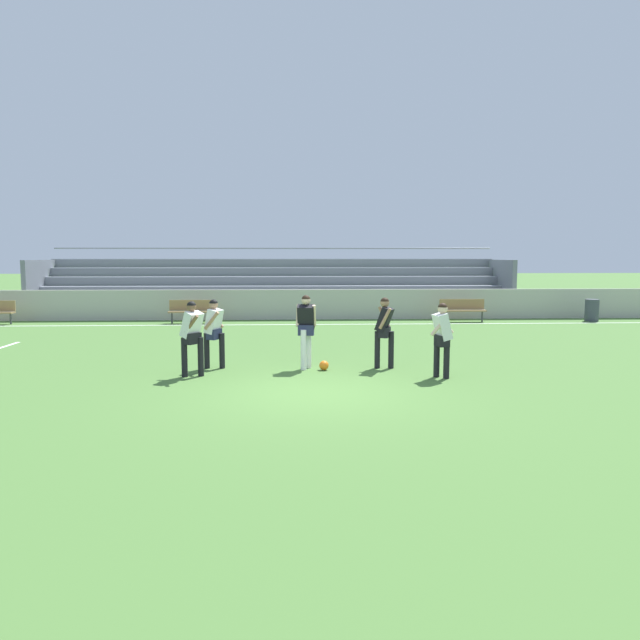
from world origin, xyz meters
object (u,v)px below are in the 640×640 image
object	(u,v)px
bench_far_right	(192,309)
player_dark_dropping_back	(306,325)
player_dark_pressing_high	(384,326)
bleacher_stand	(275,284)
soccer_ball	(324,365)
trash_bin	(592,310)
player_white_deep_cover	(214,328)
bench_near_wall_gap	(462,308)
player_white_on_ball	(192,332)
player_white_overlapping	(442,334)

from	to	relation	value
bench_far_right	player_dark_dropping_back	distance (m)	10.68
player_dark_pressing_high	bleacher_stand	bearing A→B (deg)	101.70
player_dark_pressing_high	soccer_ball	bearing A→B (deg)	-172.73
bleacher_stand	trash_bin	xyz separation A→B (m)	(12.82, -4.23, -0.87)
bench_far_right	player_white_deep_cover	bearing A→B (deg)	-77.93
bench_near_wall_gap	player_white_on_ball	world-z (taller)	player_white_on_ball
player_white_overlapping	player_dark_dropping_back	bearing A→B (deg)	157.93
bench_far_right	player_dark_pressing_high	world-z (taller)	player_dark_pressing_high
player_white_deep_cover	trash_bin	bearing A→B (deg)	34.82
player_white_deep_cover	bench_near_wall_gap	bearing A→B (deg)	48.30
player_dark_pressing_high	player_white_overlapping	size ratio (longest dim) A/B	1.03
bleacher_stand	player_white_deep_cover	bearing A→B (deg)	-94.29
trash_bin	player_dark_pressing_high	distance (m)	13.96
trash_bin	player_white_on_ball	xyz separation A→B (m)	(-14.21, -10.58, 0.53)
bench_far_right	trash_bin	xyz separation A→B (m)	(15.92, -0.00, -0.11)
trash_bin	player_white_deep_cover	size ratio (longest dim) A/B	0.55
trash_bin	bench_far_right	bearing A→B (deg)	179.99
bench_near_wall_gap	player_white_overlapping	xyz separation A→B (m)	(-3.58, -10.97, 0.41)
bench_near_wall_gap	trash_bin	size ratio (longest dim) A/B	2.04
trash_bin	player_dark_dropping_back	xyz separation A→B (m)	(-11.73, -9.81, 0.59)
bleacher_stand	player_white_overlapping	xyz separation A→B (m)	(3.97, -15.21, -0.36)
player_dark_dropping_back	player_white_on_ball	size ratio (longest dim) A/B	1.04
player_white_overlapping	soccer_ball	bearing A→B (deg)	158.42
player_dark_dropping_back	player_white_overlapping	distance (m)	3.11
bleacher_stand	player_dark_pressing_high	world-z (taller)	bleacher_stand
player_white_deep_cover	bench_far_right	bearing A→B (deg)	102.07
bench_far_right	bench_near_wall_gap	world-z (taller)	same
bench_far_right	trash_bin	world-z (taller)	bench_far_right
player_white_overlapping	player_white_on_ball	size ratio (longest dim) A/B	0.98
soccer_ball	bleacher_stand	bearing A→B (deg)	96.00
bench_far_right	trash_bin	distance (m)	15.92
trash_bin	player_dark_pressing_high	xyz separation A→B (m)	(-9.91, -9.81, 0.54)
player_white_deep_cover	bleacher_stand	bearing A→B (deg)	85.71
bleacher_stand	bench_far_right	world-z (taller)	bleacher_stand
bench_far_right	player_white_overlapping	bearing A→B (deg)	-57.21
player_dark_pressing_high	player_dark_dropping_back	world-z (taller)	player_dark_dropping_back
trash_bin	bleacher_stand	bearing A→B (deg)	161.73
bench_near_wall_gap	trash_bin	xyz separation A→B (m)	(5.27, -0.00, -0.11)
player_dark_pressing_high	trash_bin	bearing A→B (deg)	44.72
bench_near_wall_gap	player_dark_dropping_back	size ratio (longest dim) A/B	1.05
bench_near_wall_gap	player_white_overlapping	distance (m)	11.55
bleacher_stand	bench_far_right	bearing A→B (deg)	-126.24
player_dark_pressing_high	player_white_deep_cover	size ratio (longest dim) A/B	1.03
bench_far_right	player_dark_pressing_high	distance (m)	11.52
player_white_overlapping	bench_near_wall_gap	bearing A→B (deg)	71.94
bench_far_right	soccer_ball	size ratio (longest dim) A/B	8.18
player_dark_dropping_back	player_white_overlapping	size ratio (longest dim) A/B	1.06
bleacher_stand	soccer_ball	distance (m)	14.35
player_dark_dropping_back	soccer_ball	size ratio (longest dim) A/B	7.79
trash_bin	player_dark_pressing_high	bearing A→B (deg)	-135.28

